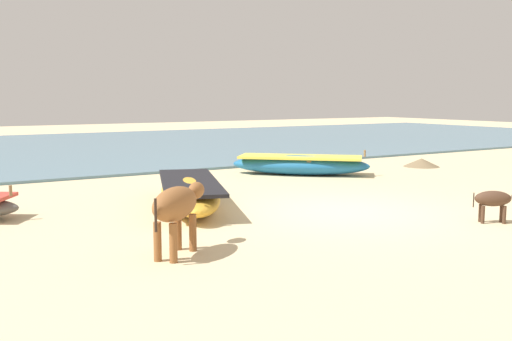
{
  "coord_description": "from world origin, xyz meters",
  "views": [
    {
      "loc": [
        -7.51,
        -8.97,
        2.31
      ],
      "look_at": [
        -0.5,
        2.5,
        0.6
      ],
      "focal_mm": 40.77,
      "sensor_mm": 36.0,
      "label": 1
    }
  ],
  "objects": [
    {
      "name": "cow_adult_brown",
      "position": [
        -4.16,
        -1.27,
        0.73
      ],
      "size": [
        1.36,
        1.23,
        1.02
      ],
      "rotation": [
        0.0,
        0.0,
        0.7
      ],
      "color": "brown",
      "rests_on": "ground"
    },
    {
      "name": "fishing_boat_2",
      "position": [
        2.57,
        5.01,
        0.31
      ],
      "size": [
        3.81,
        3.64,
        0.77
      ],
      "rotation": [
        0.0,
        0.0,
        5.54
      ],
      "color": "#1E669E",
      "rests_on": "ground"
    },
    {
      "name": "debris_pile_0",
      "position": [
        7.19,
        4.53,
        0.14
      ],
      "size": [
        1.67,
        1.67,
        0.27
      ],
      "primitive_type": "cone",
      "rotation": [
        0.0,
        0.0,
        0.88
      ],
      "color": "#7A6647",
      "rests_on": "ground"
    },
    {
      "name": "sea_water",
      "position": [
        0.0,
        17.35,
        0.04
      ],
      "size": [
        60.0,
        20.0,
        0.08
      ],
      "primitive_type": "cube",
      "color": "slate",
      "rests_on": "ground"
    },
    {
      "name": "calf_near_dark",
      "position": [
        1.71,
        -2.29,
        0.43
      ],
      "size": [
        0.84,
        0.66,
        0.6
      ],
      "rotation": [
        0.0,
        0.0,
        5.69
      ],
      "color": "#4C3323",
      "rests_on": "ground"
    },
    {
      "name": "fishing_boat_0",
      "position": [
        -2.41,
        2.06,
        0.31
      ],
      "size": [
        2.62,
        4.47,
        0.78
      ],
      "rotation": [
        0.0,
        0.0,
        4.35
      ],
      "color": "gold",
      "rests_on": "ground"
    },
    {
      "name": "ground",
      "position": [
        0.0,
        0.0,
        0.0
      ],
      "size": [
        80.0,
        80.0,
        0.0
      ],
      "primitive_type": "plane",
      "color": "beige"
    }
  ]
}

